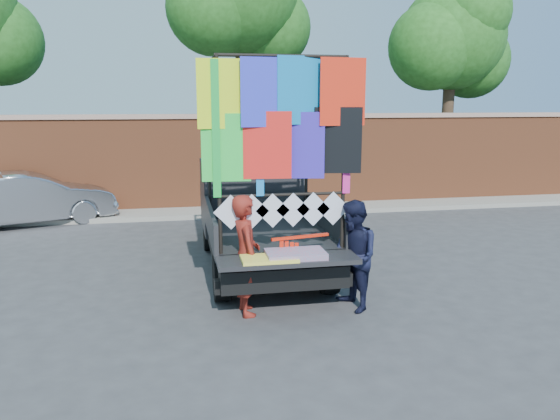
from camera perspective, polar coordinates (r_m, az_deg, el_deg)
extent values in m
plane|color=#38383A|center=(8.53, -3.84, -9.00)|extent=(90.00, 90.00, 0.00)
cube|color=#994E2C|center=(15.07, -7.14, 4.75)|extent=(30.00, 0.35, 2.50)
cube|color=#A48272|center=(14.98, -7.26, 9.70)|extent=(30.00, 0.45, 0.12)
cube|color=gray|center=(14.57, -6.84, -0.21)|extent=(30.00, 1.20, 0.12)
cylinder|color=#38281C|center=(16.26, -3.97, 10.52)|extent=(0.36, 0.36, 5.46)
sphere|color=#1F5017|center=(16.91, -1.06, 18.52)|extent=(2.40, 2.40, 2.40)
sphere|color=#1F5017|center=(16.08, -6.99, 20.22)|extent=(2.60, 2.60, 2.60)
cylinder|color=#38281C|center=(18.22, 17.05, 8.72)|extent=(0.36, 0.36, 4.55)
sphere|color=#1F5017|center=(18.31, 17.54, 16.86)|extent=(3.20, 3.20, 3.20)
sphere|color=#1F5017|center=(19.03, 19.31, 14.56)|extent=(2.40, 2.40, 2.40)
sphere|color=#1F5017|center=(17.65, 15.56, 16.13)|extent=(2.60, 2.60, 2.60)
sphere|color=#1F5017|center=(18.01, 19.50, 18.93)|extent=(2.20, 2.20, 2.20)
cylinder|color=black|center=(11.05, -7.35, -2.40)|extent=(0.23, 0.70, 0.70)
cylinder|color=black|center=(8.29, -6.13, -7.06)|extent=(0.23, 0.70, 0.70)
cylinder|color=black|center=(11.26, 1.11, -2.05)|extent=(0.23, 0.70, 0.70)
cylinder|color=black|center=(8.57, 5.06, -6.42)|extent=(0.23, 0.70, 0.70)
cube|color=black|center=(9.65, -1.91, -3.23)|extent=(1.81, 4.47, 0.32)
cube|color=black|center=(8.82, -1.12, -2.64)|extent=(1.92, 2.45, 0.11)
cube|color=black|center=(8.66, -7.25, -1.40)|extent=(0.06, 2.45, 0.48)
cube|color=black|center=(8.96, 4.79, -0.91)|extent=(0.06, 2.45, 0.48)
cube|color=black|center=(9.92, -2.29, 0.32)|extent=(1.92, 0.06, 0.48)
cube|color=black|center=(10.92, -3.09, 1.62)|extent=(1.92, 1.70, 1.33)
cube|color=#8C9EAD|center=(10.39, -2.76, 3.49)|extent=(1.70, 0.06, 0.59)
cube|color=#8C9EAD|center=(11.67, -3.62, 3.30)|extent=(1.70, 0.11, 0.75)
cube|color=black|center=(12.11, -3.81, 1.30)|extent=(1.86, 0.96, 0.59)
cube|color=black|center=(7.40, 0.81, -5.23)|extent=(1.92, 0.59, 0.06)
cube|color=black|center=(7.75, 0.44, -7.59)|extent=(1.97, 0.16, 0.19)
cylinder|color=black|center=(7.38, -6.43, 5.46)|extent=(0.05, 0.05, 2.66)
cylinder|color=black|center=(9.60, -7.46, 6.79)|extent=(0.05, 0.05, 2.66)
cylinder|color=black|center=(7.70, 6.69, 5.70)|extent=(0.05, 0.05, 2.66)
cylinder|color=black|center=(9.85, 2.80, 6.99)|extent=(0.05, 0.05, 2.66)
cylinder|color=black|center=(7.48, 0.28, 15.82)|extent=(1.81, 0.05, 0.05)
cylinder|color=black|center=(9.67, -2.33, 14.80)|extent=(1.81, 0.05, 0.05)
cylinder|color=black|center=(8.47, -7.24, 15.21)|extent=(0.05, 2.29, 0.05)
cylinder|color=black|center=(8.76, 4.65, 15.13)|extent=(0.05, 2.29, 0.05)
cylinder|color=black|center=(7.56, 0.27, 1.60)|extent=(1.81, 0.04, 0.04)
cube|color=#DCFF1A|center=(7.32, -5.97, 12.10)|extent=(0.66, 0.02, 0.90)
cube|color=#303AE6|center=(7.34, -1.71, 12.15)|extent=(0.66, 0.02, 0.90)
cube|color=#0D7AC3|center=(7.49, 2.35, 12.13)|extent=(0.66, 0.02, 0.90)
cube|color=red|center=(7.58, 6.44, 12.06)|extent=(0.66, 0.02, 0.90)
cube|color=#26DA41|center=(7.35, -5.86, 6.69)|extent=(0.66, 0.02, 0.90)
cube|color=red|center=(7.37, -1.68, 6.76)|extent=(0.66, 0.02, 0.90)
cube|color=#3826C0|center=(7.51, 2.31, 6.85)|extent=(0.66, 0.02, 0.90)
cube|color=black|center=(7.61, 6.32, 6.84)|extent=(0.66, 0.02, 0.90)
cube|color=green|center=(7.30, -6.72, 8.32)|extent=(0.11, 0.01, 1.81)
cube|color=#EA2790|center=(7.65, 7.08, 8.45)|extent=(0.11, 0.01, 1.81)
cube|color=#177CD1|center=(7.37, -2.13, 8.42)|extent=(0.11, 0.01, 1.81)
cube|color=silver|center=(7.47, -5.15, -0.23)|extent=(0.48, 0.01, 0.48)
cube|color=silver|center=(7.50, -2.95, -0.15)|extent=(0.48, 0.01, 0.48)
cube|color=silver|center=(7.55, -0.77, -0.07)|extent=(0.48, 0.01, 0.48)
cube|color=silver|center=(7.60, 1.38, 0.01)|extent=(0.48, 0.01, 0.48)
cube|color=silver|center=(7.66, 3.50, 0.09)|extent=(0.48, 0.01, 0.48)
cube|color=silver|center=(7.74, 5.58, 0.17)|extent=(0.48, 0.01, 0.48)
cube|color=#F83757|center=(7.40, 1.62, -4.63)|extent=(0.80, 0.48, 0.09)
cube|color=#F5E74D|center=(7.26, -1.13, -5.11)|extent=(0.75, 0.43, 0.04)
imported|color=#A8A8AF|center=(14.51, -24.59, 1.10)|extent=(4.09, 2.54, 1.27)
imported|color=maroon|center=(7.63, -3.61, -4.72)|extent=(0.47, 0.66, 1.70)
imported|color=black|center=(7.84, 7.70, -4.79)|extent=(0.74, 0.87, 1.59)
cube|color=red|center=(7.63, 2.14, -2.82)|extent=(0.85, 0.21, 0.04)
cube|color=red|center=(7.63, 0.16, -4.93)|extent=(0.05, 0.02, 0.50)
cube|color=red|center=(7.65, 0.70, -5.04)|extent=(0.05, 0.02, 0.50)
cube|color=red|center=(7.67, 1.23, -5.16)|extent=(0.05, 0.02, 0.50)
cube|color=red|center=(7.69, 1.76, -5.27)|extent=(0.05, 0.02, 0.50)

